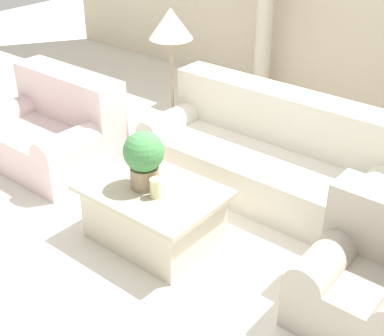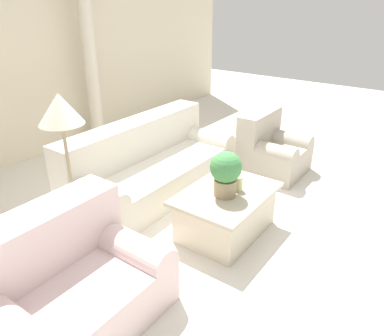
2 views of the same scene
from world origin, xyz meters
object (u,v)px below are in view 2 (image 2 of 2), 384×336
(coffee_table, at_px, (226,212))
(loveseat, at_px, (66,283))
(floor_lamp, at_px, (61,115))
(sofa_long, at_px, (150,165))
(armchair, at_px, (271,149))
(potted_plant, at_px, (226,172))

(coffee_table, bearing_deg, loveseat, 167.83)
(coffee_table, relative_size, floor_lamp, 0.72)
(sofa_long, bearing_deg, armchair, -35.56)
(potted_plant, bearing_deg, loveseat, 166.88)
(sofa_long, xyz_separation_m, armchair, (1.45, -1.04, -0.00))
(loveseat, distance_m, armchair, 3.47)
(loveseat, xyz_separation_m, coffee_table, (1.74, -0.38, -0.10))
(coffee_table, xyz_separation_m, armchair, (1.72, 0.29, 0.09))
(loveseat, relative_size, coffee_table, 1.21)
(coffee_table, bearing_deg, floor_lamp, 125.45)
(loveseat, height_order, armchair, loveseat)
(floor_lamp, relative_size, armchair, 1.78)
(loveseat, bearing_deg, potted_plant, -13.12)
(loveseat, distance_m, coffee_table, 1.79)
(potted_plant, height_order, armchair, potted_plant)
(loveseat, bearing_deg, sofa_long, 25.17)
(loveseat, xyz_separation_m, potted_plant, (1.68, -0.39, 0.41))
(coffee_table, relative_size, potted_plant, 2.33)
(potted_plant, bearing_deg, armchair, 9.66)
(potted_plant, distance_m, armchair, 1.86)
(floor_lamp, bearing_deg, coffee_table, -54.55)
(potted_plant, relative_size, floor_lamp, 0.31)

